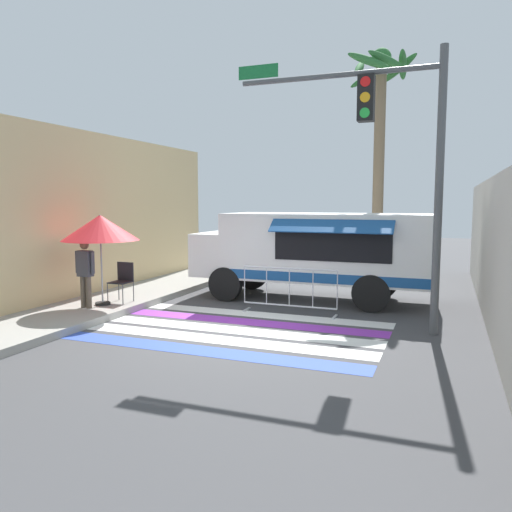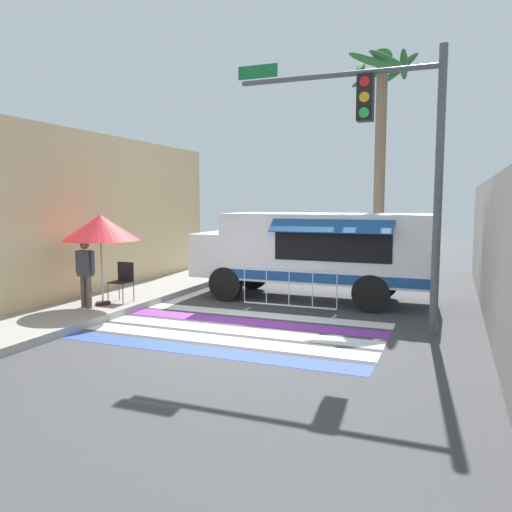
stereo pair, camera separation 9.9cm
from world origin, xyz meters
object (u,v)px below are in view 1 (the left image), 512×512
Objects in this scene: palm_tree at (380,124)px; folding_chair at (123,278)px; food_truck at (310,249)px; patio_umbrella at (100,228)px; vendor_person at (85,270)px; barricade_front at (289,291)px; traffic_signal_pole at (394,141)px.

folding_chair is at bearing -132.03° from palm_tree.
food_truck is 6.53× the size of folding_chair.
vendor_person is (-0.13, -0.43, -0.96)m from patio_umbrella.
palm_tree is at bearing 49.08° from patio_umbrella.
palm_tree is at bearing 47.67° from vendor_person.
barricade_front is (4.06, 0.86, -0.20)m from folding_chair.
folding_chair is 0.42× the size of barricade_front.
traffic_signal_pole is 0.76× the size of palm_tree.
food_truck is 2.77× the size of barricade_front.
traffic_signal_pole is 3.52× the size of vendor_person.
vendor_person is at bearing -157.93° from barricade_front.
vendor_person is at bearing -106.54° from patio_umbrella.
food_truck reaches higher than vendor_person.
traffic_signal_pole is 7.14m from folding_chair.
vendor_person is 0.22× the size of palm_tree.
patio_umbrella reaches higher than barricade_front.
food_truck is 2.03m from barricade_front.
traffic_signal_pole is 6.05m from palm_tree.
palm_tree is at bearing 100.28° from traffic_signal_pole.
food_truck is 0.87× the size of palm_tree.
patio_umbrella is 0.94× the size of barricade_front.
food_truck is 2.95× the size of patio_umbrella.
barricade_front is (4.29, 1.36, -1.46)m from patio_umbrella.
patio_umbrella is 1.06m from vendor_person.
food_truck and patio_umbrella have the same top height.
traffic_signal_pole is at bearing 6.31° from vendor_person.
traffic_signal_pole is 5.72× the size of folding_chair.
food_truck is 5.40m from patio_umbrella.
folding_chair is (-6.44, -0.13, -3.08)m from traffic_signal_pole.
vendor_person is (-0.36, -0.93, 0.30)m from folding_chair.
food_truck is 4.92m from folding_chair.
food_truck reaches higher than barricade_front.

